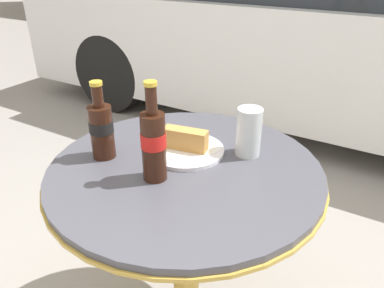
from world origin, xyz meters
TOP-DOWN VIEW (x-y plane):
  - bistro_table at (0.00, 0.00)m, footprint 0.76×0.76m
  - cola_bottle_left at (-0.23, -0.07)m, footprint 0.07×0.07m
  - cola_bottle_right at (-0.03, -0.09)m, footprint 0.06×0.06m
  - drinking_glass at (0.12, 0.15)m, footprint 0.07×0.07m
  - lunch_plate_near at (-0.04, 0.07)m, footprint 0.22×0.22m
  - parked_car at (-0.32, 2.22)m, footprint 4.33×1.69m

SIDE VIEW (x-z plane):
  - bistro_table at x=0.00m, z-range 0.20..0.88m
  - parked_car at x=-0.32m, z-range -0.05..1.39m
  - lunch_plate_near at x=-0.04m, z-range 0.67..0.74m
  - drinking_glass at x=0.12m, z-range 0.68..0.82m
  - cola_bottle_left at x=-0.23m, z-range 0.66..0.88m
  - cola_bottle_right at x=-0.03m, z-range 0.66..0.92m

